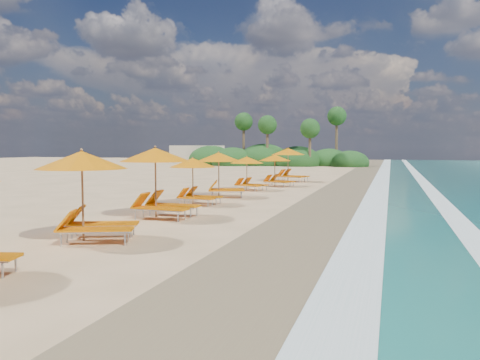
# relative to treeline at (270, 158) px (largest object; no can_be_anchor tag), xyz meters

# --- Properties ---
(ground) EXTENTS (160.00, 160.00, 0.00)m
(ground) POSITION_rel_treeline_xyz_m (9.94, -45.51, -1.00)
(ground) COLOR #D5AE7D
(ground) RESTS_ON ground
(wet_sand) EXTENTS (4.00, 160.00, 0.01)m
(wet_sand) POSITION_rel_treeline_xyz_m (13.94, -45.51, -0.99)
(wet_sand) COLOR olive
(wet_sand) RESTS_ON ground
(surf_foam) EXTENTS (4.00, 160.00, 0.01)m
(surf_foam) POSITION_rel_treeline_xyz_m (16.64, -45.51, -0.97)
(surf_foam) COLOR white
(surf_foam) RESTS_ON ground
(station_2) EXTENTS (3.36, 3.31, 2.59)m
(station_2) POSITION_rel_treeline_xyz_m (8.14, -53.74, 0.46)
(station_2) COLOR olive
(station_2) RESTS_ON ground
(station_3) EXTENTS (2.92, 2.71, 2.67)m
(station_3) POSITION_rel_treeline_xyz_m (8.00, -49.16, 0.50)
(station_3) COLOR olive
(station_3) RESTS_ON ground
(station_4) EXTENTS (2.46, 2.30, 2.18)m
(station_4) POSITION_rel_treeline_xyz_m (7.68, -45.03, 0.23)
(station_4) COLOR olive
(station_4) RESTS_ON ground
(station_5) EXTENTS (3.06, 3.00, 2.40)m
(station_5) POSITION_rel_treeline_xyz_m (7.72, -41.59, 0.35)
(station_5) COLOR olive
(station_5) RESTS_ON ground
(station_6) EXTENTS (2.67, 2.62, 2.09)m
(station_6) POSITION_rel_treeline_xyz_m (7.96, -37.47, 0.18)
(station_6) COLOR olive
(station_6) RESTS_ON ground
(station_7) EXTENTS (2.76, 2.70, 2.17)m
(station_7) POSITION_rel_treeline_xyz_m (8.92, -34.19, 0.22)
(station_7) COLOR olive
(station_7) RESTS_ON ground
(station_8) EXTENTS (3.20, 3.10, 2.59)m
(station_8) POSITION_rel_treeline_xyz_m (8.88, -29.53, 0.45)
(station_8) COLOR olive
(station_8) RESTS_ON ground
(treeline) EXTENTS (25.80, 8.80, 9.74)m
(treeline) POSITION_rel_treeline_xyz_m (0.00, 0.00, 0.00)
(treeline) COLOR #163D14
(treeline) RESTS_ON ground
(beach_building) EXTENTS (7.00, 5.00, 2.80)m
(beach_building) POSITION_rel_treeline_xyz_m (-12.06, 2.49, 0.40)
(beach_building) COLOR beige
(beach_building) RESTS_ON ground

